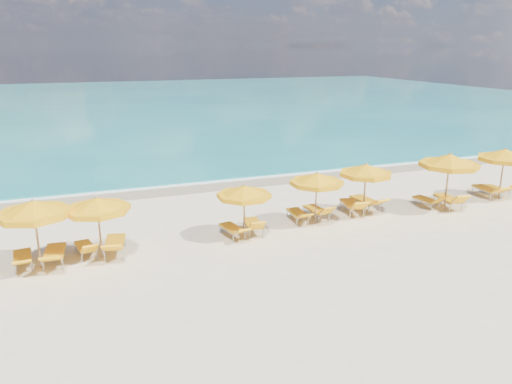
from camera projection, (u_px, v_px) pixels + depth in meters
name	position (u px, v px, depth m)	size (l,w,h in m)	color
ground_plane	(270.00, 232.00, 19.31)	(120.00, 120.00, 0.00)	beige
ocean	(126.00, 103.00, 62.45)	(120.00, 80.00, 0.30)	#157978
wet_sand_band	(216.00, 184.00, 25.96)	(120.00, 2.60, 0.01)	tan
foam_line	(212.00, 181.00, 26.68)	(120.00, 1.20, 0.03)	white
whitecap_near	(87.00, 156.00, 32.57)	(14.00, 0.36, 0.05)	white
whitecap_far	(251.00, 128.00, 43.57)	(18.00, 0.30, 0.05)	white
umbrella_1	(34.00, 209.00, 15.64)	(2.43, 2.43, 2.34)	#A88254
umbrella_2	(97.00, 205.00, 16.45)	(2.20, 2.20, 2.19)	#A88254
umbrella_3	(244.00, 192.00, 18.31)	(2.66, 2.66, 2.07)	#A88254
umbrella_4	(317.00, 179.00, 19.68)	(2.80, 2.80, 2.18)	#A88254
umbrella_5	(366.00, 171.00, 20.82)	(2.72, 2.72, 2.25)	#A88254
umbrella_6	(449.00, 161.00, 21.31)	(2.94, 2.94, 2.57)	#A88254
umbrella_7	(505.00, 155.00, 22.99)	(3.13, 3.13, 2.43)	#A88254
lounger_1_left	(23.00, 261.00, 16.18)	(0.70, 1.78, 0.66)	#A5A8AD
lounger_1_right	(55.00, 257.00, 16.43)	(0.82, 2.03, 0.76)	#A5A8AD
lounger_2_left	(86.00, 251.00, 17.04)	(0.80, 1.64, 0.74)	#A5A8AD
lounger_2_right	(115.00, 247.00, 17.21)	(0.98, 2.07, 0.82)	#A5A8AD
lounger_3_left	(233.00, 232.00, 18.76)	(0.84, 1.75, 0.65)	#A5A8AD
lounger_3_right	(253.00, 227.00, 19.18)	(0.82, 1.78, 0.81)	#A5A8AD
lounger_4_left	(298.00, 216.00, 20.44)	(0.66, 1.75, 0.66)	#A5A8AD
lounger_4_right	(317.00, 213.00, 20.79)	(0.70, 1.76, 0.80)	#A5A8AD
lounger_5_left	(352.00, 208.00, 21.40)	(1.00, 2.03, 0.87)	#A5A8AD
lounger_5_right	(366.00, 204.00, 21.93)	(0.81, 2.06, 0.80)	#A5A8AD
lounger_6_left	(427.00, 203.00, 22.25)	(0.72, 1.65, 0.74)	#A5A8AD
lounger_6_right	(448.00, 202.00, 22.17)	(0.92, 1.96, 0.90)	#A5A8AD
lounger_7_left	(487.00, 192.00, 23.72)	(0.81, 1.97, 0.80)	#A5A8AD
lounger_7_right	(497.00, 191.00, 24.08)	(0.70, 1.62, 0.76)	#A5A8AD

